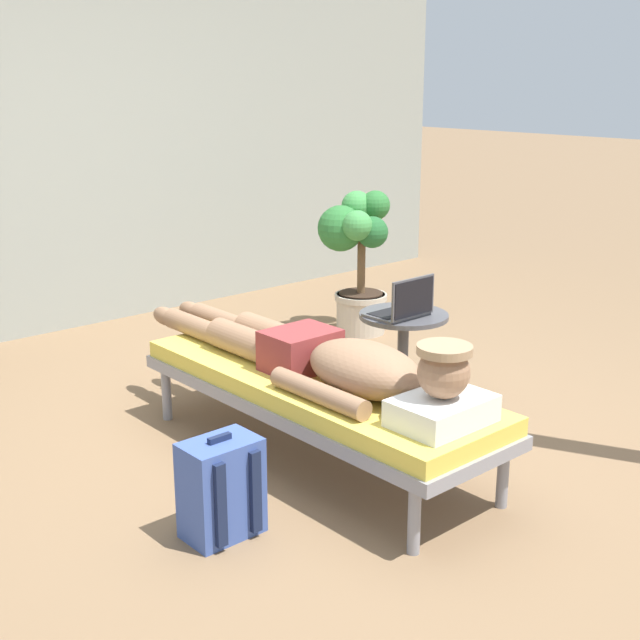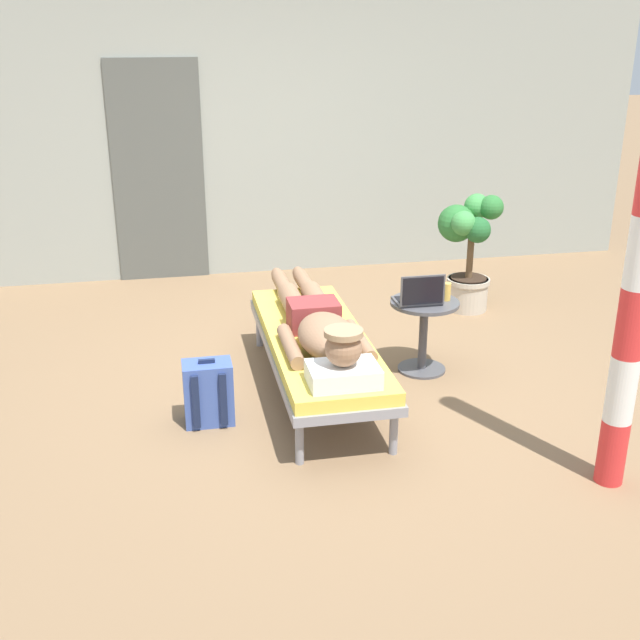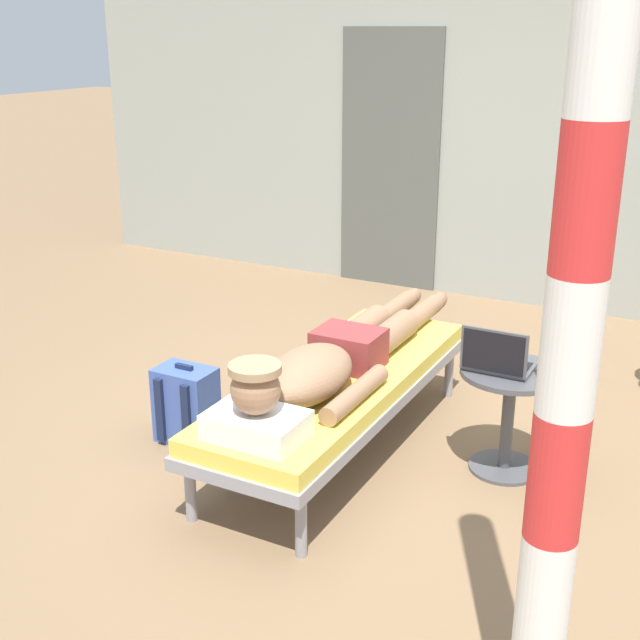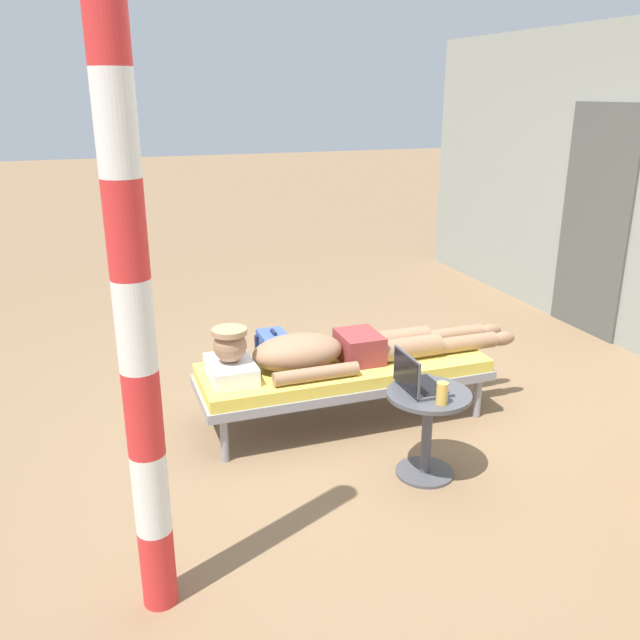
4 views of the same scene
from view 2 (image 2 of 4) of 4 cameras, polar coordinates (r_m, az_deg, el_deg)
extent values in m
plane|color=#846647|center=(5.42, 0.92, -4.68)|extent=(40.00, 40.00, 0.00)
cube|color=#999E93|center=(7.68, -4.58, 13.45)|extent=(7.60, 0.20, 2.70)
cube|color=#545651|center=(7.56, -11.68, 10.45)|extent=(0.84, 0.03, 2.04)
cylinder|color=gray|center=(6.01, -4.44, -0.63)|extent=(0.05, 0.05, 0.28)
cylinder|color=gray|center=(6.09, 0.68, -0.25)|extent=(0.05, 0.05, 0.28)
cylinder|color=gray|center=(4.44, -1.50, -8.82)|extent=(0.05, 0.05, 0.28)
cylinder|color=gray|center=(4.55, 5.38, -8.10)|extent=(0.05, 0.05, 0.28)
cube|color=gray|center=(5.18, -0.24, -2.15)|extent=(0.65, 1.96, 0.06)
cube|color=#E5CC4C|center=(5.15, -0.24, -1.44)|extent=(0.62, 1.92, 0.08)
cube|color=white|center=(4.43, 1.69, -3.98)|extent=(0.40, 0.28, 0.11)
sphere|color=#997051|center=(4.37, 1.72, -2.08)|extent=(0.21, 0.21, 0.21)
cylinder|color=tan|center=(4.33, 1.73, -0.92)|extent=(0.22, 0.22, 0.03)
ellipsoid|color=#997051|center=(4.80, 0.51, -1.16)|extent=(0.35, 0.60, 0.23)
cylinder|color=#997051|center=(4.84, -2.16, -1.91)|extent=(0.09, 0.55, 0.09)
cylinder|color=#997051|center=(4.92, 2.90, -1.51)|extent=(0.09, 0.55, 0.09)
cube|color=maroon|center=(5.20, -0.47, 0.38)|extent=(0.33, 0.26, 0.19)
cylinder|color=#997051|center=(5.51, -2.02, 1.34)|extent=(0.15, 0.42, 0.15)
cylinder|color=#997051|center=(5.92, -2.71, 2.52)|extent=(0.11, 0.44, 0.11)
ellipsoid|color=#997051|center=(6.19, -3.13, 3.31)|extent=(0.09, 0.20, 0.10)
cylinder|color=#997051|center=(5.54, -0.28, 1.46)|extent=(0.15, 0.42, 0.15)
cylinder|color=#997051|center=(5.94, -1.09, 2.63)|extent=(0.11, 0.44, 0.11)
ellipsoid|color=#997051|center=(6.22, -1.57, 3.41)|extent=(0.09, 0.20, 0.10)
cylinder|color=#4C4C51|center=(5.67, 7.39, -3.53)|extent=(0.34, 0.34, 0.02)
cylinder|color=#4C4C51|center=(5.57, 7.51, -1.20)|extent=(0.06, 0.06, 0.48)
cylinder|color=#4C4C51|center=(5.48, 7.63, 1.24)|extent=(0.48, 0.48, 0.02)
cube|color=#4C4C51|center=(5.46, 7.04, 1.41)|extent=(0.31, 0.22, 0.02)
cube|color=black|center=(5.46, 7.02, 1.54)|extent=(0.27, 0.15, 0.00)
cube|color=#4C4C51|center=(5.32, 7.48, 2.14)|extent=(0.31, 0.01, 0.21)
cube|color=black|center=(5.31, 7.51, 2.11)|extent=(0.29, 0.00, 0.19)
cylinder|color=gold|center=(5.50, 9.17, 2.06)|extent=(0.06, 0.06, 0.12)
cube|color=#3F59A5|center=(4.89, -8.12, -5.26)|extent=(0.30, 0.20, 0.40)
cube|color=#3F59A5|center=(5.03, -8.18, -5.38)|extent=(0.23, 0.04, 0.18)
cube|color=#192342|center=(4.79, -9.02, -5.91)|extent=(0.04, 0.02, 0.34)
cube|color=#192342|center=(4.79, -7.05, -5.76)|extent=(0.04, 0.02, 0.34)
cube|color=#192342|center=(4.80, -8.25, -2.98)|extent=(0.10, 0.02, 0.02)
cylinder|color=#BFB29E|center=(6.88, 10.67, 1.89)|extent=(0.34, 0.34, 0.28)
cylinder|color=#BFB29E|center=(6.84, 10.74, 2.84)|extent=(0.37, 0.37, 0.04)
cylinder|color=#332319|center=(6.83, 10.75, 3.04)|extent=(0.31, 0.31, 0.01)
cylinder|color=brown|center=(6.77, 10.87, 4.69)|extent=(0.06, 0.06, 0.42)
sphere|color=#2D7233|center=(6.79, 12.36, 8.01)|extent=(0.21, 0.21, 0.21)
sphere|color=#429347|center=(6.84, 11.34, 8.11)|extent=(0.22, 0.22, 0.22)
sphere|color=#2D7233|center=(6.77, 9.90, 6.94)|extent=(0.32, 0.32, 0.32)
sphere|color=#429347|center=(6.60, 10.41, 6.93)|extent=(0.21, 0.21, 0.21)
sphere|color=#23602D|center=(6.64, 11.41, 6.44)|extent=(0.22, 0.22, 0.22)
cylinder|color=red|center=(4.54, 20.48, -8.92)|extent=(0.15, 0.15, 0.37)
cylinder|color=white|center=(4.37, 21.09, -4.71)|extent=(0.15, 0.15, 0.37)
cylinder|color=red|center=(4.24, 21.73, -0.21)|extent=(0.15, 0.15, 0.37)
camera|label=1|loc=(2.48, -48.73, 0.17)|focal=47.88mm
camera|label=3|loc=(2.94, 52.28, 7.00)|focal=46.54mm
camera|label=4|loc=(5.71, 46.43, 12.63)|focal=37.58mm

